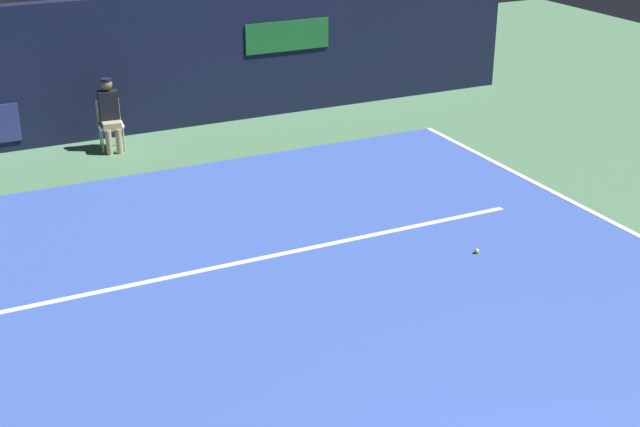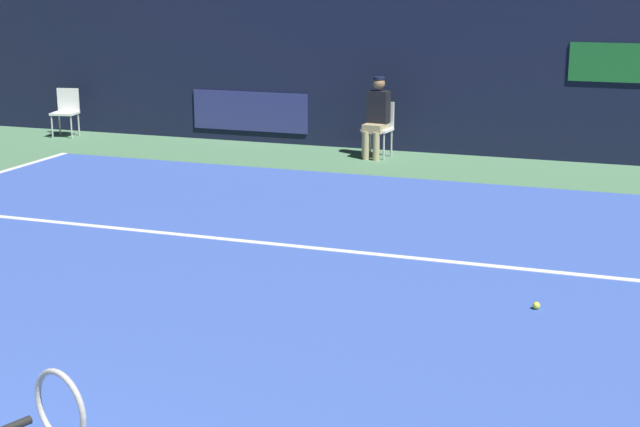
% 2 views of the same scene
% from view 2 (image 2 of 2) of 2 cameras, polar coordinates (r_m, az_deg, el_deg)
% --- Properties ---
extents(ground_plane, '(33.63, 33.63, 0.00)m').
position_cam_2_polar(ground_plane, '(8.69, -8.05, -5.58)').
color(ground_plane, '#4C7A56').
extents(court_surface, '(10.96, 12.11, 0.01)m').
position_cam_2_polar(court_surface, '(8.69, -8.05, -5.54)').
color(court_surface, '#3856B2').
rests_on(court_surface, ground).
extents(line_service, '(8.55, 0.10, 0.01)m').
position_cam_2_polar(line_service, '(10.51, -2.71, -1.86)').
color(line_service, white).
rests_on(line_service, court_surface).
extents(back_wall, '(17.06, 0.33, 2.60)m').
position_cam_2_polar(back_wall, '(16.14, 5.77, 8.35)').
color(back_wall, '#141933').
rests_on(back_wall, ground).
extents(line_judge_on_chair, '(0.48, 0.56, 1.32)m').
position_cam_2_polar(line_judge_on_chair, '(15.51, 3.46, 5.88)').
color(line_judge_on_chair, white).
rests_on(line_judge_on_chair, ground).
extents(courtside_chair_near, '(0.51, 0.49, 0.88)m').
position_cam_2_polar(courtside_chair_near, '(18.21, -15.06, 6.08)').
color(courtside_chair_near, white).
rests_on(courtside_chair_near, ground).
extents(tennis_ball, '(0.07, 0.07, 0.07)m').
position_cam_2_polar(tennis_ball, '(8.71, 12.91, -5.43)').
color(tennis_ball, '#CCE033').
rests_on(tennis_ball, court_surface).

